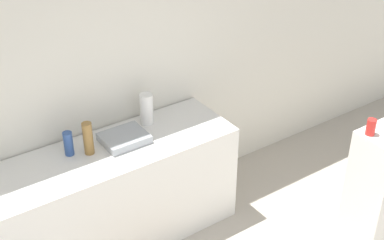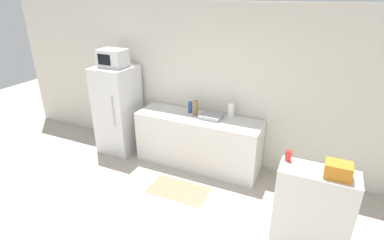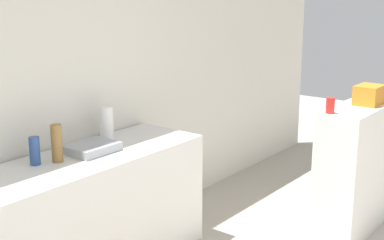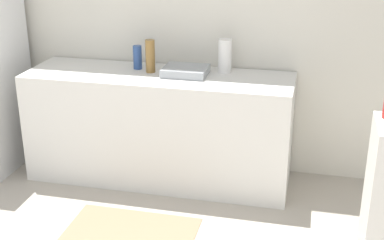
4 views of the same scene
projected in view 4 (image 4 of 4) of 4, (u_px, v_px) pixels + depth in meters
name	position (u px, v px, depth m)	size (l,w,h in m)	color
wall_back	(167.00, 10.00, 4.25)	(8.00, 0.06, 2.60)	silver
counter	(159.00, 127.00, 4.23)	(2.06, 0.63, 0.87)	silver
sink_basin	(186.00, 71.00, 4.06)	(0.33, 0.28, 0.06)	#9EA3A8
bottle_tall	(150.00, 56.00, 4.09)	(0.07, 0.07, 0.25)	olive
bottle_short	(138.00, 57.00, 4.19)	(0.07, 0.07, 0.19)	#2D4C8C
paper_towel_roll	(225.00, 56.00, 4.08)	(0.10, 0.10, 0.26)	white
kitchen_rug	(132.00, 229.00, 3.64)	(0.88, 0.48, 0.01)	#937A5B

